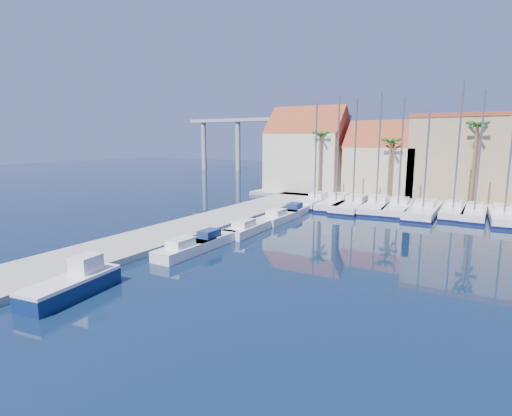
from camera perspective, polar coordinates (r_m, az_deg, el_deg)
The scene contains 25 objects.
ground at distance 22.53m, azimuth -17.07°, elevation -13.32°, with size 260.00×260.00×0.00m, color black.
quay_west at distance 37.68m, azimuth -11.42°, elevation -3.34°, with size 6.00×77.00×0.50m, color gray.
shore_north at distance 62.69m, azimuth 24.81°, elevation 1.14°, with size 54.00×16.00×0.50m, color gray.
fishing_boat at distance 25.04m, azimuth -24.61°, elevation -9.77°, with size 2.70×6.02×2.04m.
motorboat_west_0 at distance 30.85m, azimuth -10.10°, elevation -5.73°, with size 1.87×5.80×1.40m.
motorboat_west_1 at distance 33.30m, azimuth -6.24°, elevation -4.48°, with size 1.70×5.16×1.40m.
motorboat_west_2 at distance 37.23m, azimuth -1.34°, elevation -2.90°, with size 2.20×6.26×1.40m.
motorboat_west_3 at distance 42.72m, azimuth 3.27°, elevation -1.26°, with size 2.13×6.42×1.40m.
motorboat_west_4 at distance 47.03m, azimuth 5.73°, elevation -0.27°, with size 2.48×6.14×1.40m.
sailboat_0 at distance 53.89m, azimuth 8.57°, elevation 1.04°, with size 2.94×9.94×13.27m.
sailboat_1 at distance 53.12m, azimuth 11.54°, elevation 0.82°, with size 3.55×11.11×13.98m.
sailboat_2 at distance 52.15m, azimuth 13.87°, elevation 0.55°, with size 3.51×12.05×13.47m.
sailboat_3 at distance 51.98m, azimuth 16.89°, elevation 0.40°, with size 3.92×11.56×14.10m.
sailboat_4 at distance 51.23m, azimuth 19.69°, elevation 0.12°, with size 3.42×10.64×13.44m.
sailboat_5 at distance 50.21m, azimuth 22.84°, elevation -0.30°, with size 3.10×11.56×11.73m.
sailboat_6 at distance 51.16m, azimuth 26.35°, elevation -0.29°, with size 2.49×9.25×14.89m.
sailboat_7 at distance 50.67m, azimuth 28.73°, elevation -0.58°, with size 2.54×8.92×13.87m.
sailboat_8 at distance 50.61m, azimuth 31.86°, elevation -0.90°, with size 3.25×10.63×13.70m.
building_0 at distance 66.03m, azimuth 7.46°, elevation 7.82°, with size 12.30×9.00×13.50m.
building_1 at distance 62.44m, azimuth 17.70°, elevation 6.21°, with size 10.30×8.00×11.00m.
building_2 at distance 61.97m, azimuth 27.98°, elevation 6.41°, with size 14.20×10.20×11.50m.
palm_0 at distance 59.86m, azimuth 9.22°, elevation 10.04°, with size 2.60×2.60×10.15m.
palm_1 at distance 57.05m, azimuth 18.72°, elevation 8.72°, with size 2.60×2.60×9.15m.
palm_2 at distance 55.91m, azimuth 29.06°, elevation 9.94°, with size 2.60×2.60×11.15m.
viaduct at distance 110.32m, azimuth 0.47°, elevation 10.59°, with size 48.00×2.20×14.45m.
Camera 1 is at (15.48, -13.88, 8.67)m, focal length 28.00 mm.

